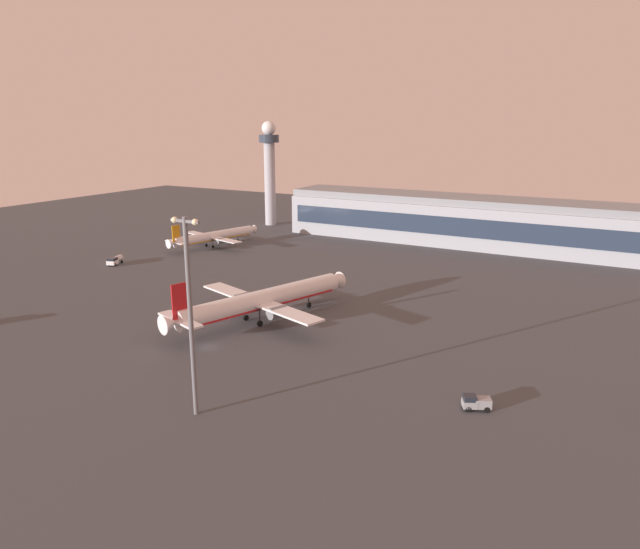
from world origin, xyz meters
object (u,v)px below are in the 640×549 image
fuel_truck (115,260)px  cargo_loader (476,402)px  control_tower (270,166)px  apron_light_central (190,307)px  airplane_terminal_side (261,301)px  airplane_taxiway_distant (213,237)px

fuel_truck → cargo_loader: 123.16m
control_tower → apron_light_central: 160.26m
control_tower → cargo_loader: bearing=-45.5°
control_tower → apron_light_central: (79.93, -138.71, -7.34)m
cargo_loader → fuel_truck: bearing=45.8°
airplane_terminal_side → fuel_truck: (-66.87, 20.37, -3.17)m
airplane_taxiway_distant → cargo_loader: bearing=-19.2°
airplane_taxiway_distant → apron_light_central: apron_light_central is taller
airplane_taxiway_distant → apron_light_central: (72.62, -93.10, 12.98)m
airplane_terminal_side → apron_light_central: apron_light_central is taller
airplane_taxiway_distant → cargo_loader: (108.04, -71.89, -2.29)m
airplane_terminal_side → cargo_loader: airplane_terminal_side is taller
control_tower → airplane_taxiway_distant: control_tower is taller
cargo_loader → apron_light_central: 44.02m
fuel_truck → cargo_loader: fuel_truck is taller
airplane_terminal_side → cargo_loader: 53.38m
airplane_taxiway_distant → apron_light_central: 118.78m
airplane_terminal_side → airplane_taxiway_distant: 79.49m
cargo_loader → apron_light_central: bearing=94.4°
control_tower → fuel_truck: 83.14m
airplane_terminal_side → airplane_taxiway_distant: size_ratio=1.29×
fuel_truck → apron_light_central: size_ratio=0.23×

